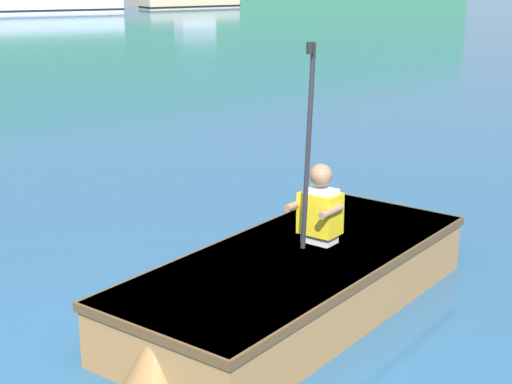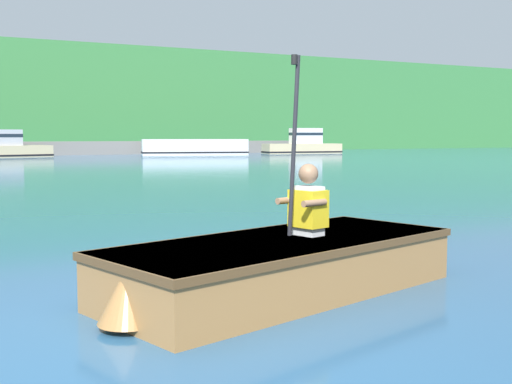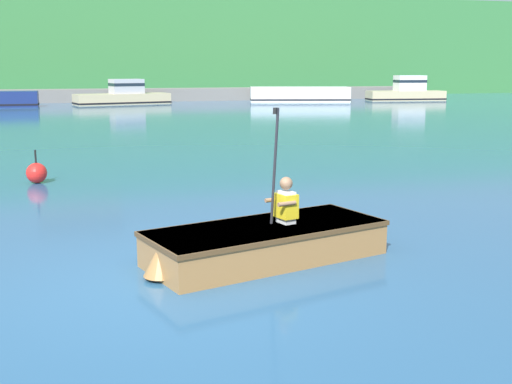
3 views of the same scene
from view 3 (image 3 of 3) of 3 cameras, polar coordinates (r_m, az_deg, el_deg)
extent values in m
plane|color=#28567F|center=(7.54, -7.92, -8.10)|extent=(300.00, 300.00, 0.00)
cube|color=#387A3D|center=(63.96, -14.78, 12.30)|extent=(120.00, 20.00, 8.51)
cube|color=#75665B|center=(59.39, -16.04, 13.57)|extent=(6.76, 6.85, 11.00)
cube|color=slate|center=(48.14, -14.33, 8.32)|extent=(49.82, 2.40, 0.90)
cube|color=white|center=(46.73, 3.89, 8.66)|extent=(7.39, 3.91, 1.06)
cube|color=black|center=(46.75, 3.88, 8.24)|extent=(7.44, 3.95, 0.10)
cube|color=#CCB789|center=(44.48, -11.79, 8.11)|extent=(6.54, 3.26, 0.71)
cube|color=black|center=(44.49, -11.78, 7.81)|extent=(6.59, 3.31, 0.10)
cube|color=#B2B2B7|center=(44.54, -11.45, 9.20)|extent=(2.35, 1.91, 0.96)
cube|color=#19232D|center=(44.53, -11.45, 9.35)|extent=(2.38, 1.94, 0.20)
cube|color=#CCB789|center=(49.72, 13.15, 8.34)|extent=(5.88, 2.22, 0.72)
cube|color=black|center=(49.74, 13.14, 8.07)|extent=(5.92, 2.27, 0.10)
cube|color=silver|center=(49.80, 13.51, 9.40)|extent=(2.25, 1.53, 1.13)
cube|color=#19232D|center=(49.80, 13.52, 9.56)|extent=(2.27, 1.55, 0.20)
cube|color=#A3703D|center=(8.31, 0.91, -4.54)|extent=(3.28, 2.04, 0.45)
cube|color=brown|center=(8.26, 0.91, -3.23)|extent=(3.33, 2.09, 0.06)
cube|color=brown|center=(8.26, 0.91, -3.30)|extent=(2.80, 1.71, 0.02)
cone|color=#A3703D|center=(7.64, -8.44, -5.89)|extent=(0.53, 0.53, 0.41)
cube|color=#A3703D|center=(8.39, 2.23, -3.16)|extent=(0.48, 1.16, 0.03)
cube|color=silver|center=(8.37, 2.68, -1.35)|extent=(0.22, 0.28, 0.42)
cube|color=yellow|center=(8.37, 2.68, -1.22)|extent=(0.28, 0.34, 0.32)
sphere|color=#997051|center=(8.31, 2.70, 0.77)|extent=(0.17, 0.17, 0.17)
cylinder|color=#997051|center=(8.43, 1.60, -0.68)|extent=(0.27, 0.13, 0.06)
cylinder|color=#997051|center=(8.18, 2.76, -1.04)|extent=(0.27, 0.13, 0.06)
cylinder|color=#232328|center=(8.17, 1.67, 2.29)|extent=(0.13, 0.07, 1.49)
cylinder|color=black|center=(8.09, 1.70, 7.22)|extent=(0.05, 0.05, 0.08)
sphere|color=red|center=(14.58, -18.92, 1.61)|extent=(0.44, 0.44, 0.44)
cylinder|color=black|center=(14.53, -19.01, 3.01)|extent=(0.04, 0.04, 0.28)
camera|label=1|loc=(3.75, -33.82, 9.41)|focal=55.00mm
camera|label=2|loc=(3.33, -19.28, -9.98)|focal=45.00mm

